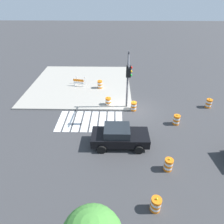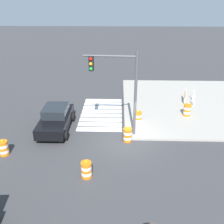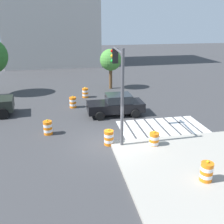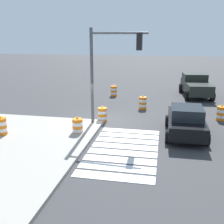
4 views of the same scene
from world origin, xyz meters
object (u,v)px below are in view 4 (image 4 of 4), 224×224
(sports_car, at_px, (186,121))
(traffic_barrel_near_corner, at_px, (143,103))
(pickup_truck, at_px, (195,85))
(traffic_barrel_far_curb, at_px, (114,91))
(traffic_barrel_median_far, at_px, (221,113))
(traffic_barrel_crosswalk_end, at_px, (102,115))
(traffic_barrel_on_sidewalk, at_px, (1,126))
(traffic_barrel_lane_center, at_px, (78,127))
(traffic_light_pole, at_px, (111,60))

(sports_car, distance_m, traffic_barrel_near_corner, 5.76)
(pickup_truck, xyz_separation_m, traffic_barrel_far_curb, (1.54, -7.13, -0.52))
(sports_car, bearing_deg, traffic_barrel_median_far, 143.07)
(traffic_barrel_crosswalk_end, distance_m, traffic_barrel_far_curb, 7.60)
(traffic_barrel_near_corner, distance_m, traffic_barrel_crosswalk_end, 4.22)
(traffic_barrel_near_corner, xyz_separation_m, traffic_barrel_far_curb, (-3.98, -2.92, 0.00))
(traffic_barrel_median_far, bearing_deg, traffic_barrel_far_curb, -126.01)
(traffic_barrel_near_corner, relative_size, traffic_barrel_on_sidewalk, 1.00)
(traffic_barrel_crosswalk_end, distance_m, traffic_barrel_lane_center, 2.64)
(traffic_barrel_near_corner, bearing_deg, traffic_barrel_on_sidewalk, -43.58)
(traffic_barrel_far_curb, bearing_deg, traffic_barrel_on_sidewalk, -19.44)
(traffic_barrel_near_corner, bearing_deg, traffic_barrel_median_far, 69.99)
(traffic_barrel_crosswalk_end, xyz_separation_m, traffic_barrel_median_far, (-1.73, 7.34, 0.00))
(traffic_barrel_near_corner, height_order, traffic_barrel_median_far, same)
(sports_car, bearing_deg, traffic_light_pole, -99.89)
(traffic_barrel_far_curb, distance_m, traffic_barrel_lane_center, 10.08)
(traffic_barrel_median_far, distance_m, traffic_barrel_on_sidewalk, 13.13)
(traffic_barrel_median_far, distance_m, traffic_light_pole, 7.89)
(traffic_barrel_lane_center, bearing_deg, pickup_truck, 148.06)
(traffic_barrel_crosswalk_end, xyz_separation_m, traffic_light_pole, (0.73, 0.69, 3.46))
(traffic_barrel_near_corner, distance_m, traffic_barrel_on_sidewalk, 9.96)
(traffic_barrel_lane_center, xyz_separation_m, traffic_barrel_on_sidewalk, (1.11, -3.84, 0.15))
(traffic_barrel_crosswalk_end, bearing_deg, sports_car, 73.47)
(traffic_barrel_near_corner, xyz_separation_m, traffic_barrel_on_sidewalk, (7.21, -6.87, 0.15))
(traffic_barrel_far_curb, bearing_deg, sports_car, 31.96)
(traffic_barrel_near_corner, xyz_separation_m, traffic_light_pole, (4.32, -1.53, 3.46))
(traffic_light_pole, bearing_deg, traffic_barrel_median_far, 110.24)
(pickup_truck, relative_size, traffic_barrel_median_far, 5.21)
(sports_car, height_order, traffic_barrel_on_sidewalk, sports_car)
(traffic_barrel_median_far, bearing_deg, traffic_light_pole, -69.76)
(traffic_light_pole, bearing_deg, sports_car, 80.11)
(traffic_barrel_near_corner, distance_m, traffic_light_pole, 5.74)
(traffic_barrel_crosswalk_end, relative_size, traffic_barrel_on_sidewalk, 1.00)
(traffic_barrel_crosswalk_end, xyz_separation_m, traffic_barrel_lane_center, (2.51, -0.81, 0.00))
(pickup_truck, bearing_deg, traffic_barrel_far_curb, -77.82)
(traffic_light_pole, bearing_deg, traffic_barrel_near_corner, 160.48)
(traffic_barrel_near_corner, bearing_deg, sports_car, 28.27)
(traffic_barrel_near_corner, height_order, traffic_light_pole, traffic_light_pole)
(traffic_barrel_far_curb, height_order, traffic_light_pole, traffic_light_pole)
(traffic_barrel_far_curb, bearing_deg, traffic_barrel_crosswalk_end, 5.24)
(traffic_barrel_near_corner, bearing_deg, traffic_barrel_lane_center, -26.39)
(traffic_barrel_lane_center, height_order, traffic_barrel_on_sidewalk, traffic_barrel_on_sidewalk)
(traffic_barrel_on_sidewalk, bearing_deg, traffic_barrel_near_corner, 136.42)
(pickup_truck, distance_m, traffic_barrel_lane_center, 13.70)
(traffic_barrel_median_far, bearing_deg, traffic_barrel_near_corner, -110.01)
(traffic_barrel_far_curb, height_order, traffic_barrel_lane_center, same)
(traffic_barrel_crosswalk_end, xyz_separation_m, traffic_barrel_far_curb, (-7.57, -0.69, 0.00))
(pickup_truck, distance_m, traffic_barrel_median_far, 7.45)
(sports_car, height_order, traffic_barrel_near_corner, sports_car)
(traffic_barrel_on_sidewalk, bearing_deg, traffic_barrel_median_far, 114.05)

